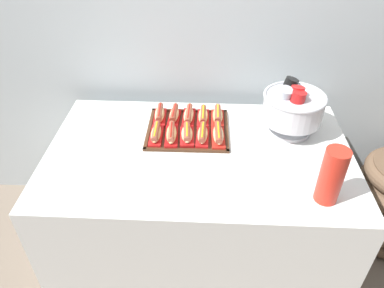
# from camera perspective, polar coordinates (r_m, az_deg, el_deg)

# --- Properties ---
(ground_plane) EXTENTS (10.00, 10.00, 0.00)m
(ground_plane) POSITION_cam_1_polar(r_m,az_deg,el_deg) (2.28, 0.86, -16.79)
(ground_plane) COLOR #7A6B5B
(back_wall) EXTENTS (6.00, 0.10, 2.60)m
(back_wall) POSITION_cam_1_polar(r_m,az_deg,el_deg) (2.00, 1.88, 21.33)
(back_wall) COLOR #B2BCC1
(back_wall) RESTS_ON ground_plane
(buffet_table) EXTENTS (1.43, 0.86, 0.79)m
(buffet_table) POSITION_cam_1_polar(r_m,az_deg,el_deg) (1.96, 0.97, -9.67)
(buffet_table) COLOR white
(buffet_table) RESTS_ON ground_plane
(serving_tray) EXTENTS (0.41, 0.36, 0.01)m
(serving_tray) POSITION_cam_1_polar(r_m,az_deg,el_deg) (1.84, -0.65, 2.28)
(serving_tray) COLOR #472B19
(serving_tray) RESTS_ON buffet_table
(hot_dog_0) EXTENTS (0.06, 0.17, 0.06)m
(hot_dog_0) POSITION_cam_1_polar(r_m,az_deg,el_deg) (1.77, -5.65, 1.61)
(hot_dog_0) COLOR red
(hot_dog_0) RESTS_ON serving_tray
(hot_dog_1) EXTENTS (0.07, 0.18, 0.06)m
(hot_dog_1) POSITION_cam_1_polar(r_m,az_deg,el_deg) (1.76, -3.22, 1.54)
(hot_dog_1) COLOR #B21414
(hot_dog_1) RESTS_ON serving_tray
(hot_dog_2) EXTENTS (0.08, 0.16, 0.06)m
(hot_dog_2) POSITION_cam_1_polar(r_m,az_deg,el_deg) (1.75, -0.78, 1.52)
(hot_dog_2) COLOR red
(hot_dog_2) RESTS_ON serving_tray
(hot_dog_3) EXTENTS (0.06, 0.16, 0.06)m
(hot_dog_3) POSITION_cam_1_polar(r_m,az_deg,el_deg) (1.75, 1.66, 1.47)
(hot_dog_3) COLOR red
(hot_dog_3) RESTS_ON serving_tray
(hot_dog_4) EXTENTS (0.07, 0.18, 0.06)m
(hot_dog_4) POSITION_cam_1_polar(r_m,az_deg,el_deg) (1.75, 4.12, 1.44)
(hot_dog_4) COLOR red
(hot_dog_4) RESTS_ON serving_tray
(hot_dog_5) EXTENTS (0.07, 0.16, 0.06)m
(hot_dog_5) POSITION_cam_1_polar(r_m,az_deg,el_deg) (1.90, -5.06, 4.57)
(hot_dog_5) COLOR red
(hot_dog_5) RESTS_ON serving_tray
(hot_dog_6) EXTENTS (0.06, 0.16, 0.06)m
(hot_dog_6) POSITION_cam_1_polar(r_m,az_deg,el_deg) (1.89, -2.81, 4.52)
(hot_dog_6) COLOR #B21414
(hot_dog_6) RESTS_ON serving_tray
(hot_dog_7) EXTENTS (0.07, 0.18, 0.06)m
(hot_dog_7) POSITION_cam_1_polar(r_m,az_deg,el_deg) (1.89, -0.53, 4.43)
(hot_dog_7) COLOR #B21414
(hot_dog_7) RESTS_ON serving_tray
(hot_dog_8) EXTENTS (0.06, 0.16, 0.06)m
(hot_dog_8) POSITION_cam_1_polar(r_m,az_deg,el_deg) (1.89, 1.75, 4.35)
(hot_dog_8) COLOR red
(hot_dog_8) RESTS_ON serving_tray
(hot_dog_9) EXTENTS (0.06, 0.16, 0.06)m
(hot_dog_9) POSITION_cam_1_polar(r_m,az_deg,el_deg) (1.89, 4.03, 4.39)
(hot_dog_9) COLOR red
(hot_dog_9) RESTS_ON serving_tray
(punch_bowl) EXTENTS (0.30, 0.30, 0.25)m
(punch_bowl) POSITION_cam_1_polar(r_m,az_deg,el_deg) (1.82, 15.42, 5.59)
(punch_bowl) COLOR silver
(punch_bowl) RESTS_ON buffet_table
(cup_stack) EXTENTS (0.09, 0.09, 0.24)m
(cup_stack) POSITION_cam_1_polar(r_m,az_deg,el_deg) (1.49, 20.96, -4.67)
(cup_stack) COLOR red
(cup_stack) RESTS_ON buffet_table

